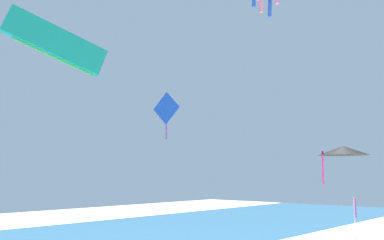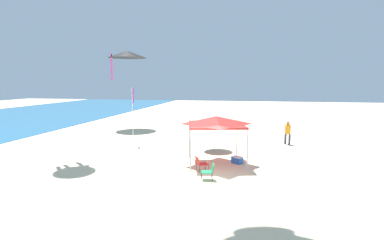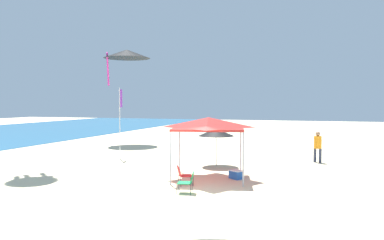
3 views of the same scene
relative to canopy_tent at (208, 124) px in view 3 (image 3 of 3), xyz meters
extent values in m
cube|color=beige|center=(-2.73, 0.23, -2.56)|extent=(120.00, 120.00, 0.10)
cylinder|color=#B7B7BC|center=(-1.16, -1.82, -1.39)|extent=(0.07, 0.07, 2.25)
cylinder|color=#B7B7BC|center=(1.84, -1.13, -1.39)|extent=(0.07, 0.07, 2.25)
cylinder|color=#B7B7BC|center=(-1.84, 1.13, -1.39)|extent=(0.07, 0.07, 2.25)
cylinder|color=#B7B7BC|center=(1.16, 1.82, -1.39)|extent=(0.07, 0.07, 2.25)
cube|color=red|center=(0.00, 0.00, -0.21)|extent=(3.76, 3.73, 0.10)
pyramid|color=red|center=(0.00, 0.00, 0.06)|extent=(3.68, 3.65, 0.45)
cylinder|color=silver|center=(3.37, 0.51, -1.49)|extent=(0.06, 0.05, 2.05)
cone|color=black|center=(3.37, 0.52, -0.65)|extent=(1.96, 1.96, 0.43)
cylinder|color=black|center=(-1.75, 0.16, -2.31)|extent=(0.02, 0.02, 0.40)
cylinder|color=black|center=(-1.30, 0.41, -2.31)|extent=(0.02, 0.02, 0.40)
cylinder|color=black|center=(-2.01, 0.61, -2.31)|extent=(0.02, 0.02, 0.40)
cylinder|color=black|center=(-1.55, 0.87, -2.31)|extent=(0.02, 0.02, 0.40)
cube|color=red|center=(-1.65, 0.51, -2.11)|extent=(0.71, 0.71, 0.03)
cube|color=red|center=(-1.79, 0.77, -1.90)|extent=(0.49, 0.36, 0.41)
cylinder|color=black|center=(-2.80, 0.41, -2.31)|extent=(0.02, 0.02, 0.40)
cylinder|color=black|center=(-3.31, 0.30, -2.31)|extent=(0.02, 0.02, 0.40)
cylinder|color=black|center=(-2.69, -0.10, -2.31)|extent=(0.02, 0.02, 0.40)
cylinder|color=black|center=(-3.20, -0.21, -2.31)|extent=(0.02, 0.02, 0.40)
cube|color=#198C4C|center=(-3.00, 0.10, -2.11)|extent=(0.61, 0.61, 0.03)
cube|color=#198C4C|center=(-2.94, -0.19, -1.90)|extent=(0.51, 0.23, 0.41)
cube|color=blue|center=(0.30, -1.23, -2.33)|extent=(0.68, 0.72, 0.36)
cube|color=white|center=(0.30, -1.23, -2.13)|extent=(0.70, 0.74, 0.04)
cylinder|color=silver|center=(3.98, 6.75, -0.33)|extent=(0.06, 0.06, 4.37)
cube|color=purple|center=(4.16, 6.75, 1.21)|extent=(0.30, 0.02, 1.10)
cylinder|color=#33384C|center=(6.32, -4.89, -2.10)|extent=(0.16, 0.16, 0.82)
cylinder|color=#33384C|center=(6.47, -4.61, -2.10)|extent=(0.16, 0.16, 0.82)
cylinder|color=orange|center=(6.39, -4.75, -1.34)|extent=(0.43, 0.43, 0.71)
sphere|color=#A87A56|center=(6.39, -4.75, -0.85)|extent=(0.27, 0.27, 0.27)
cone|color=black|center=(11.81, 10.38, 4.99)|extent=(5.14, 5.14, 0.73)
cylinder|color=#E02D9E|center=(11.13, 11.80, 3.71)|extent=(1.19, 0.67, 2.68)
camera|label=1|loc=(-21.04, -2.84, 3.12)|focal=40.21mm
camera|label=2|loc=(-16.92, -1.92, 2.25)|focal=27.86mm
camera|label=3|loc=(-16.52, -4.66, 0.97)|focal=35.40mm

